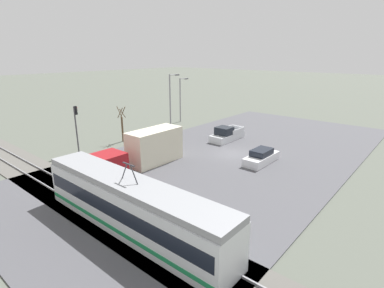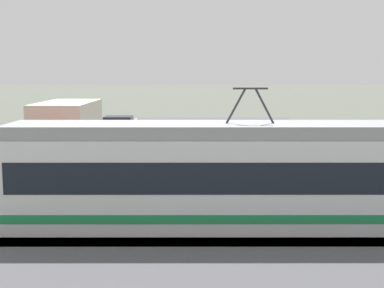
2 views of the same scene
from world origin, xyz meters
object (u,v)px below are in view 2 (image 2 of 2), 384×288
Objects in this scene: light_rail_tram at (249,176)px; sedan_car_0 at (229,141)px; box_truck at (61,143)px; pickup_truck at (120,131)px.

light_rail_tram is 16.37m from sedan_car_0.
light_rail_tram is at bearing -91.72° from sedan_car_0.
box_truck reaches higher than pickup_truck.
light_rail_tram reaches higher than sedan_car_0.
pickup_truck is at bearing -71.70° from light_rail_tram.
sedan_car_0 is (-8.46, -8.30, -1.00)m from box_truck.
pickup_truck is at bearing -94.37° from box_truck.
box_truck is 11.90m from sedan_car_0.
box_truck is (7.97, -8.03, -0.01)m from light_rail_tram.
box_truck is 2.09× the size of sedan_car_0.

